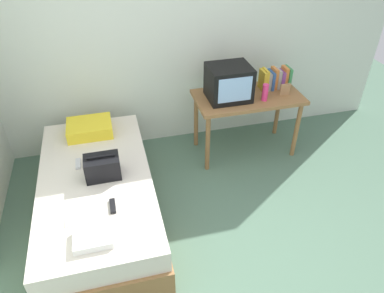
{
  "coord_description": "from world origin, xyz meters",
  "views": [
    {
      "loc": [
        -0.79,
        -1.79,
        2.58
      ],
      "look_at": [
        -0.09,
        0.93,
        0.56
      ],
      "focal_mm": 33.99,
      "sensor_mm": 36.0,
      "label": 1
    }
  ],
  "objects": [
    {
      "name": "magazine",
      "position": [
        -1.14,
        0.38,
        0.5
      ],
      "size": [
        0.21,
        0.29,
        0.01
      ],
      "primitive_type": "cube",
      "color": "white",
      "rests_on": "bed"
    },
    {
      "name": "picture_frame",
      "position": [
        1.07,
        1.38,
        0.79
      ],
      "size": [
        0.11,
        0.02,
        0.13
      ],
      "primitive_type": "cube",
      "color": "#9E754C",
      "rests_on": "desk"
    },
    {
      "name": "ground_plane",
      "position": [
        0.0,
        0.0,
        0.0
      ],
      "size": [
        8.0,
        8.0,
        0.0
      ],
      "primitive_type": "plane",
      "color": "#4C6B56"
    },
    {
      "name": "wall_back",
      "position": [
        0.0,
        2.0,
        1.3
      ],
      "size": [
        5.2,
        0.1,
        2.6
      ],
      "primitive_type": "cube",
      "color": "silver",
      "rests_on": "ground"
    },
    {
      "name": "book_row",
      "position": [
        1.03,
        1.57,
        0.83
      ],
      "size": [
        0.33,
        0.17,
        0.23
      ],
      "color": "gold",
      "rests_on": "desk"
    },
    {
      "name": "remote_dark",
      "position": [
        -0.88,
        0.37,
        0.51
      ],
      "size": [
        0.04,
        0.16,
        0.02
      ],
      "primitive_type": "cube",
      "color": "black",
      "rests_on": "bed"
    },
    {
      "name": "folded_towel",
      "position": [
        -1.04,
        0.06,
        0.52
      ],
      "size": [
        0.28,
        0.22,
        0.06
      ],
      "primitive_type": "cube",
      "color": "white",
      "rests_on": "bed"
    },
    {
      "name": "remote_silver",
      "position": [
        -1.15,
        0.99,
        0.51
      ],
      "size": [
        0.04,
        0.14,
        0.02
      ],
      "primitive_type": "cube",
      "color": "#B7B7BC",
      "rests_on": "bed"
    },
    {
      "name": "handbag",
      "position": [
        -0.93,
        0.77,
        0.6
      ],
      "size": [
        0.3,
        0.2,
        0.23
      ],
      "color": "black",
      "rests_on": "bed"
    },
    {
      "name": "tv",
      "position": [
        0.45,
        1.46,
        0.9
      ],
      "size": [
        0.44,
        0.39,
        0.36
      ],
      "color": "black",
      "rests_on": "desk"
    },
    {
      "name": "desk",
      "position": [
        0.68,
        1.46,
        0.63
      ],
      "size": [
        1.16,
        0.6,
        0.72
      ],
      "color": "olive",
      "rests_on": "ground"
    },
    {
      "name": "bed",
      "position": [
        -1.01,
        0.78,
        0.24
      ],
      "size": [
        1.0,
        2.0,
        0.5
      ],
      "color": "olive",
      "rests_on": "ground"
    },
    {
      "name": "pillow",
      "position": [
        -1.02,
        1.5,
        0.56
      ],
      "size": [
        0.45,
        0.35,
        0.12
      ],
      "primitive_type": "cube",
      "color": "yellow",
      "rests_on": "bed"
    },
    {
      "name": "water_bottle",
      "position": [
        0.81,
        1.32,
        0.81
      ],
      "size": [
        0.06,
        0.06,
        0.18
      ],
      "primitive_type": "cylinder",
      "color": "#E53372",
      "rests_on": "desk"
    }
  ]
}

